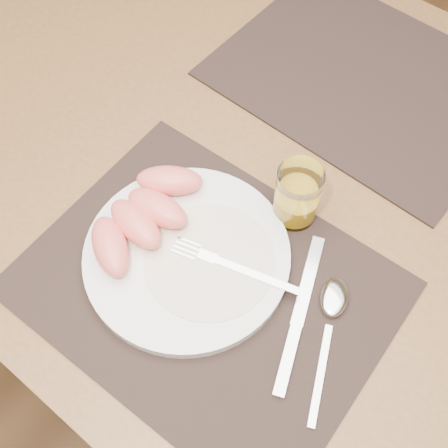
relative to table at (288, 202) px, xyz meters
The scene contains 11 objects.
ground 0.67m from the table, ahead, with size 5.00×5.00×0.00m, color brown.
table is the anchor object (origin of this frame).
placemat_near 0.24m from the table, 85.24° to the right, with size 0.45×0.35×0.00m, color black.
placemat_far 0.24m from the table, 93.86° to the left, with size 0.45×0.35×0.00m, color black.
plate 0.23m from the table, 97.49° to the right, with size 0.27×0.27×0.02m, color white.
plate_dressing 0.22m from the table, 89.11° to the right, with size 0.17×0.17×0.00m.
fork 0.22m from the table, 83.36° to the right, with size 0.17×0.06×0.00m.
knife 0.25m from the table, 54.20° to the right, with size 0.09×0.21×0.01m.
spoon 0.24m from the table, 42.31° to the right, with size 0.10×0.18×0.01m.
juice_glass 0.15m from the table, 54.98° to the right, with size 0.06×0.06×0.09m.
grapefruit_wedges 0.26m from the table, 116.29° to the right, with size 0.11×0.21×0.04m.
Camera 1 is at (0.22, -0.43, 1.42)m, focal length 45.00 mm.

